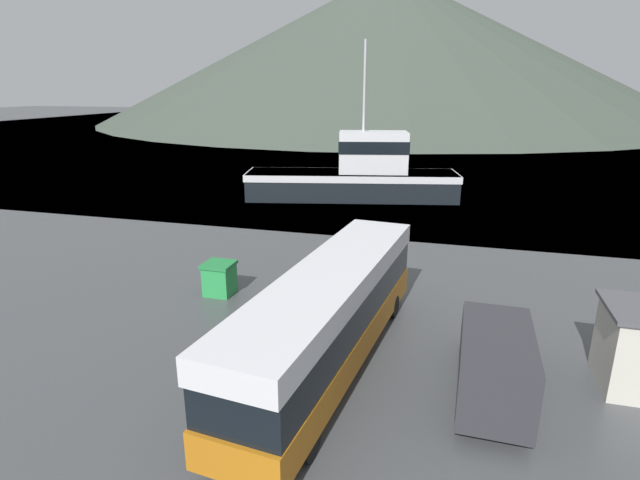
% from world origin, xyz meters
% --- Properties ---
extents(water_surface, '(240.00, 240.00, 0.00)m').
position_xyz_m(water_surface, '(0.00, 144.39, 0.00)').
color(water_surface, slate).
rests_on(water_surface, ground).
extents(hill_backdrop, '(152.41, 152.41, 38.31)m').
position_xyz_m(hill_backdrop, '(-19.26, 140.52, 19.16)').
color(hill_backdrop, '#3D473D').
rests_on(hill_backdrop, ground).
extents(tour_bus, '(3.78, 12.74, 3.42)m').
position_xyz_m(tour_bus, '(-1.92, 9.61, 1.91)').
color(tour_bus, '#B26614').
rests_on(tour_bus, ground).
extents(delivery_van, '(2.11, 5.92, 2.33)m').
position_xyz_m(delivery_van, '(3.20, 9.24, 1.24)').
color(delivery_van, '#2D2D33').
rests_on(delivery_van, ground).
extents(fishing_boat, '(17.84, 8.00, 12.46)m').
position_xyz_m(fishing_boat, '(-6.31, 35.57, 1.98)').
color(fishing_boat, black).
rests_on(fishing_boat, water_surface).
extents(storage_bin, '(1.32, 1.27, 1.48)m').
position_xyz_m(storage_bin, '(-8.20, 14.08, 0.75)').
color(storage_bin, green).
rests_on(storage_bin, ground).
extents(small_boat, '(3.65, 6.63, 0.98)m').
position_xyz_m(small_boat, '(-5.36, 45.30, 0.49)').
color(small_boat, '#19234C').
rests_on(small_boat, water_surface).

